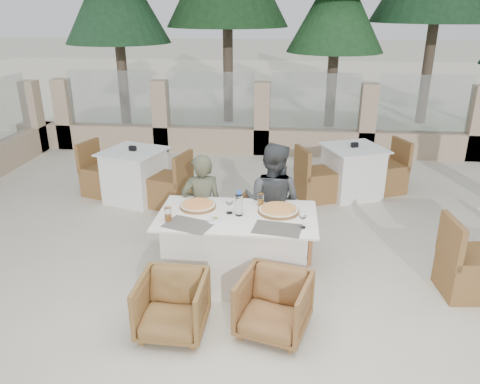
# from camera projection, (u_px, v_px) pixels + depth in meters

# --- Properties ---
(ground) EXTENTS (80.00, 80.00, 0.00)m
(ground) POSITION_uv_depth(u_px,v_px,m) (234.00, 286.00, 4.89)
(ground) COLOR beige
(ground) RESTS_ON ground
(sand_patch) EXTENTS (30.00, 16.00, 0.01)m
(sand_patch) POSITION_uv_depth(u_px,v_px,m) (276.00, 83.00, 17.83)
(sand_patch) COLOR #F8EFCB
(sand_patch) RESTS_ON ground
(perimeter_wall_far) EXTENTS (10.00, 0.34, 1.60)m
(perimeter_wall_far) POSITION_uv_depth(u_px,v_px,m) (262.00, 113.00, 9.03)
(perimeter_wall_far) COLOR tan
(perimeter_wall_far) RESTS_ON ground
(pine_far_left) EXTENTS (2.42, 2.42, 5.50)m
(pine_far_left) POSITION_uv_depth(u_px,v_px,m) (116.00, 5.00, 10.67)
(pine_far_left) COLOR #1C4223
(pine_far_left) RESTS_ON ground
(pine_centre) EXTENTS (2.20, 2.20, 5.00)m
(pine_centre) POSITION_uv_depth(u_px,v_px,m) (336.00, 17.00, 10.48)
(pine_centre) COLOR #214E25
(pine_centre) RESTS_ON ground
(dining_table) EXTENTS (1.60, 0.90, 0.77)m
(dining_table) POSITION_uv_depth(u_px,v_px,m) (237.00, 249.00, 4.85)
(dining_table) COLOR white
(dining_table) RESTS_ON ground
(placemat_near_left) EXTENTS (0.52, 0.43, 0.00)m
(placemat_near_left) POSITION_uv_depth(u_px,v_px,m) (188.00, 225.00, 4.49)
(placemat_near_left) COLOR #5C584F
(placemat_near_left) RESTS_ON dining_table
(placemat_near_right) EXTENTS (0.49, 0.36, 0.00)m
(placemat_near_right) POSITION_uv_depth(u_px,v_px,m) (277.00, 229.00, 4.41)
(placemat_near_right) COLOR #534F47
(placemat_near_right) RESTS_ON dining_table
(pizza_left) EXTENTS (0.47, 0.47, 0.05)m
(pizza_left) POSITION_uv_depth(u_px,v_px,m) (198.00, 205.00, 4.87)
(pizza_left) COLOR #EF5920
(pizza_left) RESTS_ON dining_table
(pizza_right) EXTENTS (0.50, 0.50, 0.05)m
(pizza_right) POSITION_uv_depth(u_px,v_px,m) (278.00, 210.00, 4.76)
(pizza_right) COLOR #C85C1B
(pizza_right) RESTS_ON dining_table
(water_bottle) EXTENTS (0.10, 0.10, 0.26)m
(water_bottle) POSITION_uv_depth(u_px,v_px,m) (239.00, 203.00, 4.65)
(water_bottle) COLOR #BDDBF9
(water_bottle) RESTS_ON dining_table
(wine_glass_centre) EXTENTS (0.10, 0.10, 0.18)m
(wine_glass_centre) POSITION_uv_depth(u_px,v_px,m) (229.00, 205.00, 4.71)
(wine_glass_centre) COLOR white
(wine_glass_centre) RESTS_ON dining_table
(wine_glass_corner) EXTENTS (0.08, 0.08, 0.18)m
(wine_glass_corner) POSITION_uv_depth(u_px,v_px,m) (303.00, 219.00, 4.40)
(wine_glass_corner) COLOR white
(wine_glass_corner) RESTS_ON dining_table
(beer_glass_left) EXTENTS (0.08, 0.08, 0.14)m
(beer_glass_left) POSITION_uv_depth(u_px,v_px,m) (168.00, 214.00, 4.55)
(beer_glass_left) COLOR orange
(beer_glass_left) RESTS_ON dining_table
(beer_glass_right) EXTENTS (0.07, 0.07, 0.13)m
(beer_glass_right) POSITION_uv_depth(u_px,v_px,m) (261.00, 199.00, 4.91)
(beer_glass_right) COLOR orange
(beer_glass_right) RESTS_ON dining_table
(olive_dish) EXTENTS (0.13, 0.13, 0.04)m
(olive_dish) POSITION_uv_depth(u_px,v_px,m) (215.00, 220.00, 4.55)
(olive_dish) COLOR silver
(olive_dish) RESTS_ON dining_table
(armchair_far_left) EXTENTS (0.87, 0.88, 0.67)m
(armchair_far_left) POSITION_uv_depth(u_px,v_px,m) (212.00, 221.00, 5.60)
(armchair_far_left) COLOR brown
(armchair_far_left) RESTS_ON ground
(armchair_far_right) EXTENTS (0.74, 0.75, 0.58)m
(armchair_far_right) POSITION_uv_depth(u_px,v_px,m) (279.00, 237.00, 5.31)
(armchair_far_right) COLOR #955D36
(armchair_far_right) RESTS_ON ground
(armchair_near_left) EXTENTS (0.59, 0.61, 0.54)m
(armchair_near_left) POSITION_uv_depth(u_px,v_px,m) (172.00, 306.00, 4.12)
(armchair_near_left) COLOR brown
(armchair_near_left) RESTS_ON ground
(armchair_near_right) EXTENTS (0.73, 0.74, 0.55)m
(armchair_near_right) POSITION_uv_depth(u_px,v_px,m) (274.00, 305.00, 4.12)
(armchair_near_right) COLOR brown
(armchair_near_right) RESTS_ON ground
(diner_left) EXTENTS (0.52, 0.42, 1.25)m
(diner_left) POSITION_uv_depth(u_px,v_px,m) (202.00, 208.00, 5.22)
(diner_left) COLOR #4C4F39
(diner_left) RESTS_ON ground
(diner_right) EXTENTS (0.80, 0.71, 1.38)m
(diner_right) POSITION_uv_depth(u_px,v_px,m) (272.00, 203.00, 5.20)
(diner_right) COLOR #3C4042
(diner_right) RESTS_ON ground
(bg_table_a) EXTENTS (1.81, 1.26, 0.77)m
(bg_table_a) POSITION_uv_depth(u_px,v_px,m) (135.00, 176.00, 6.94)
(bg_table_a) COLOR white
(bg_table_a) RESTS_ON ground
(bg_table_b) EXTENTS (1.83, 1.38, 0.77)m
(bg_table_b) POSITION_uv_depth(u_px,v_px,m) (352.00, 171.00, 7.11)
(bg_table_b) COLOR white
(bg_table_b) RESTS_ON ground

